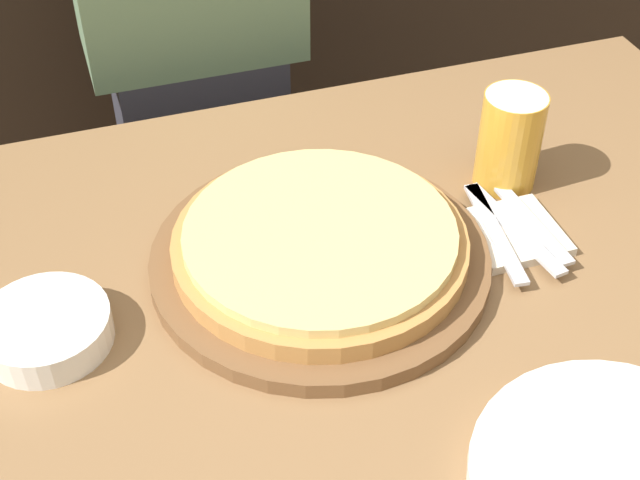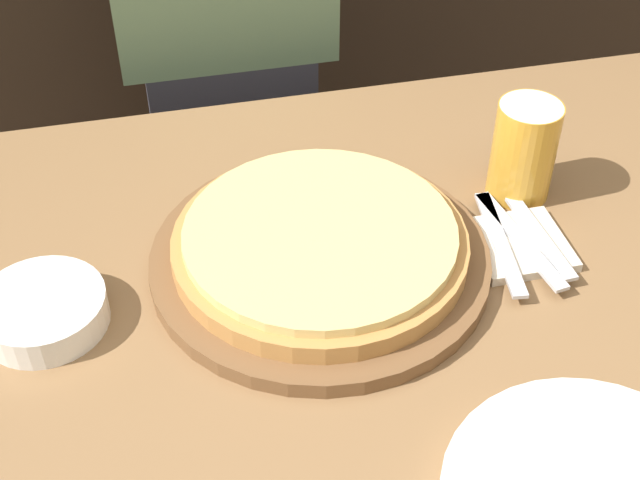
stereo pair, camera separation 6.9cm
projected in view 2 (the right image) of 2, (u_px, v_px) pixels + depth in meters
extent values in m
cylinder|color=brown|center=(320.00, 260.00, 1.03)|extent=(0.39, 0.39, 0.02)
cylinder|color=#B77F42|center=(320.00, 245.00, 1.01)|extent=(0.34, 0.34, 0.02)
cylinder|color=#E0C175|center=(320.00, 233.00, 1.00)|extent=(0.31, 0.31, 0.01)
cylinder|color=gold|center=(524.00, 151.00, 1.10)|extent=(0.08, 0.08, 0.13)
cylinder|color=white|center=(531.00, 112.00, 1.06)|extent=(0.08, 0.08, 0.02)
cylinder|color=white|center=(43.00, 311.00, 0.95)|extent=(0.14, 0.14, 0.04)
cube|color=beige|center=(519.00, 245.00, 1.05)|extent=(0.11, 0.11, 0.01)
cube|color=silver|center=(500.00, 243.00, 1.04)|extent=(0.04, 0.18, 0.00)
cube|color=silver|center=(520.00, 239.00, 1.05)|extent=(0.04, 0.18, 0.00)
cube|color=silver|center=(540.00, 236.00, 1.05)|extent=(0.03, 0.16, 0.00)
cube|color=#33333D|center=(237.00, 208.00, 1.71)|extent=(0.27, 0.20, 0.71)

